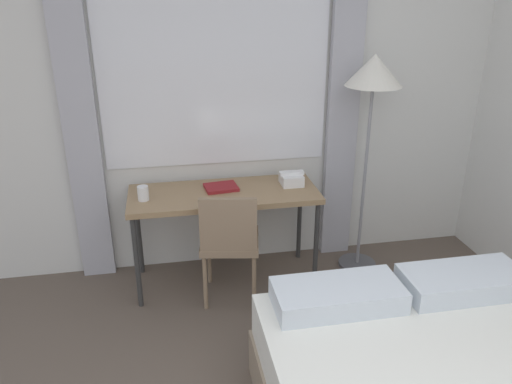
# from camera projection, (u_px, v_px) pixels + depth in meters

# --- Properties ---
(wall_back_with_window) EXTENTS (4.90, 0.13, 2.70)m
(wall_back_with_window) POSITION_uv_depth(u_px,v_px,m) (239.00, 96.00, 3.71)
(wall_back_with_window) COLOR silver
(wall_back_with_window) RESTS_ON ground_plane
(desk) EXTENTS (1.36, 0.54, 0.74)m
(desk) POSITION_uv_depth(u_px,v_px,m) (224.00, 199.00, 3.63)
(desk) COLOR #937551
(desk) RESTS_ON ground_plane
(desk_chair) EXTENTS (0.47, 0.47, 0.85)m
(desk_chair) POSITION_uv_depth(u_px,v_px,m) (230.00, 239.00, 3.45)
(desk_chair) COLOR #8C7259
(desk_chair) RESTS_ON ground_plane
(standing_lamp) EXTENTS (0.40, 0.40, 1.68)m
(standing_lamp) POSITION_uv_depth(u_px,v_px,m) (373.00, 88.00, 3.52)
(standing_lamp) COLOR #4C4C51
(standing_lamp) RESTS_ON ground_plane
(telephone) EXTENTS (0.18, 0.17, 0.10)m
(telephone) POSITION_uv_depth(u_px,v_px,m) (291.00, 179.00, 3.72)
(telephone) COLOR white
(telephone) RESTS_ON desk
(book) EXTENTS (0.25, 0.21, 0.02)m
(book) POSITION_uv_depth(u_px,v_px,m) (221.00, 187.00, 3.65)
(book) COLOR maroon
(book) RESTS_ON desk
(mug) EXTENTS (0.08, 0.08, 0.10)m
(mug) POSITION_uv_depth(u_px,v_px,m) (143.00, 193.00, 3.45)
(mug) COLOR white
(mug) RESTS_ON desk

